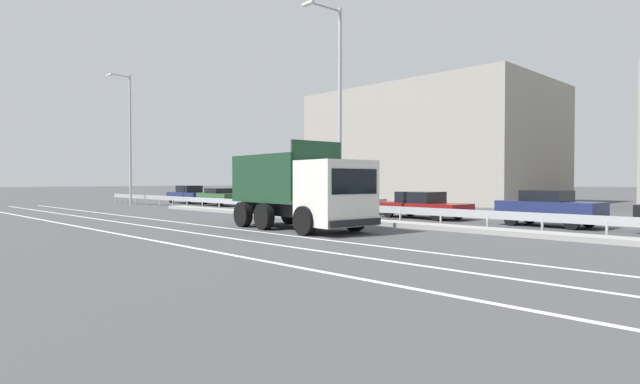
% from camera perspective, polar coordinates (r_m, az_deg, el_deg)
% --- Properties ---
extents(ground_plane, '(320.00, 320.00, 0.00)m').
position_cam_1_polar(ground_plane, '(22.06, -3.05, -3.73)').
color(ground_plane, '#424244').
extents(lane_strip_0, '(56.77, 0.16, 0.01)m').
position_cam_1_polar(lane_strip_0, '(18.81, -6.60, -4.60)').
color(lane_strip_0, silver).
rests_on(lane_strip_0, ground_plane).
extents(lane_strip_1, '(56.77, 0.16, 0.01)m').
position_cam_1_polar(lane_strip_1, '(17.69, -11.60, -4.99)').
color(lane_strip_1, silver).
rests_on(lane_strip_1, ground_plane).
extents(lane_strip_2, '(56.77, 0.16, 0.01)m').
position_cam_1_polar(lane_strip_2, '(16.64, -17.84, -5.42)').
color(lane_strip_2, silver).
rests_on(lane_strip_2, ground_plane).
extents(median_island, '(31.22, 1.10, 0.18)m').
position_cam_1_polar(median_island, '(23.93, 1.85, -3.12)').
color(median_island, gray).
rests_on(median_island, ground_plane).
extents(median_guardrail, '(56.77, 0.09, 0.78)m').
position_cam_1_polar(median_guardrail, '(24.55, 3.28, -1.89)').
color(median_guardrail, '#9EA0A5').
rests_on(median_guardrail, ground_plane).
extents(dump_truck, '(6.79, 3.19, 3.44)m').
position_cam_1_polar(dump_truck, '(19.15, -0.85, -0.49)').
color(dump_truck, silver).
rests_on(dump_truck, ground_plane).
extents(median_road_sign, '(0.67, 0.16, 2.32)m').
position_cam_1_polar(median_road_sign, '(26.43, -3.67, -0.30)').
color(median_road_sign, white).
rests_on(median_road_sign, ground_plane).
extents(street_lamp_0, '(0.71, 1.84, 10.37)m').
position_cam_1_polar(street_lamp_0, '(42.80, -21.00, 6.16)').
color(street_lamp_0, '#ADADB2').
rests_on(street_lamp_0, ground_plane).
extents(street_lamp_1, '(0.71, 2.16, 10.17)m').
position_cam_1_polar(street_lamp_1, '(24.12, 2.04, 9.97)').
color(street_lamp_1, '#ADADB2').
rests_on(street_lamp_1, ground_plane).
extents(parked_car_0, '(4.96, 1.93, 1.53)m').
position_cam_1_polar(parked_car_0, '(44.06, -14.80, -0.28)').
color(parked_car_0, navy).
rests_on(parked_car_0, ground_plane).
extents(parked_car_1, '(4.49, 2.11, 1.36)m').
position_cam_1_polar(parked_car_1, '(39.43, -11.37, -0.51)').
color(parked_car_1, '#335B33').
rests_on(parked_car_1, ground_plane).
extents(parked_car_2, '(4.63, 1.84, 1.49)m').
position_cam_1_polar(parked_car_2, '(34.30, -4.76, -0.66)').
color(parked_car_2, black).
rests_on(parked_car_2, ground_plane).
extents(parked_car_3, '(4.55, 2.31, 1.41)m').
position_cam_1_polar(parked_car_3, '(29.65, 3.02, -1.06)').
color(parked_car_3, '#A3A3A8').
rests_on(parked_car_3, ground_plane).
extents(parked_car_4, '(4.93, 2.21, 1.37)m').
position_cam_1_polar(parked_car_4, '(26.20, 11.58, -1.45)').
color(parked_car_4, maroon).
rests_on(parked_car_4, ground_plane).
extents(parked_car_5, '(4.16, 2.06, 1.53)m').
position_cam_1_polar(parked_car_5, '(23.15, 24.70, -1.69)').
color(parked_car_5, navy).
rests_on(parked_car_5, ground_plane).
extents(background_building_0, '(20.57, 13.64, 10.26)m').
position_cam_1_polar(background_building_0, '(48.09, 12.67, 5.07)').
color(background_building_0, gray).
rests_on(background_building_0, ground_plane).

